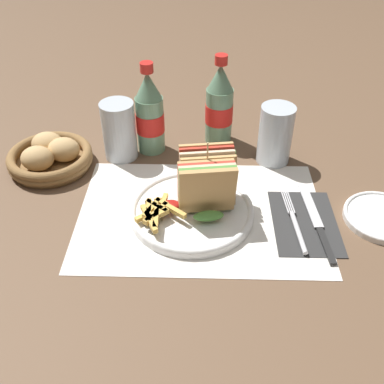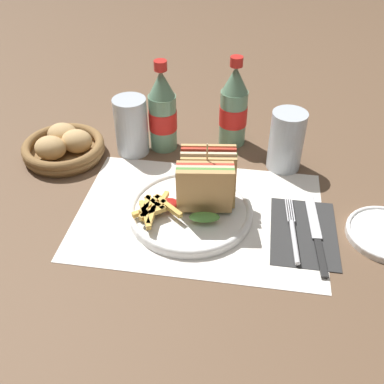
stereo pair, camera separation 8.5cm
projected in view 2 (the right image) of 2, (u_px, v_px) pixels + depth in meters
ground_plane at (197, 206)px, 0.88m from camera, size 4.00×4.00×0.00m
placemat at (200, 214)px, 0.86m from camera, size 0.47×0.32×0.00m
plate_main at (190, 211)px, 0.85m from camera, size 0.24×0.24×0.02m
club_sandwich at (206, 183)px, 0.83m from camera, size 0.11×0.12×0.14m
fries_pile at (153, 209)px, 0.83m from camera, size 0.10×0.12×0.02m
ketchup_blob at (170, 203)px, 0.85m from camera, size 0.03×0.03×0.01m
napkin at (304, 232)px, 0.82m from camera, size 0.12×0.18×0.00m
fork at (293, 235)px, 0.80m from camera, size 0.03×0.18×0.01m
knife at (316, 233)px, 0.81m from camera, size 0.03×0.22×0.00m
coke_bottle_near at (163, 112)px, 0.99m from camera, size 0.06×0.06×0.21m
coke_bottle_far at (234, 108)px, 1.01m from camera, size 0.06×0.06×0.21m
glass_near at (286, 144)px, 0.95m from camera, size 0.07×0.07×0.13m
glass_far at (131, 126)px, 0.99m from camera, size 0.07×0.07×0.13m
bread_basket at (64, 147)px, 1.00m from camera, size 0.18×0.18×0.06m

